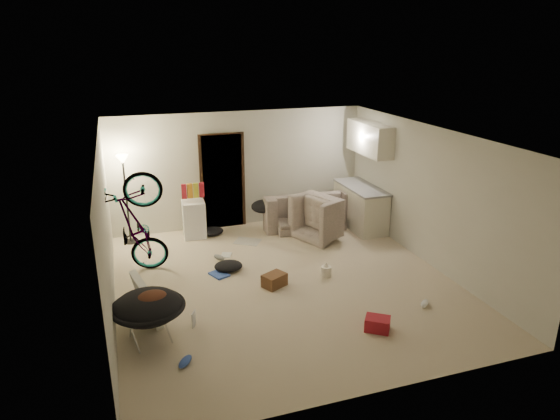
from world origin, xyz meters
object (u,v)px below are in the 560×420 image
object	(u,v)px
floor_lamp	(125,180)
drink_case_a	(274,280)
kitchen_counter	(360,207)
bicycle	(138,246)
tv_box	(146,299)
drink_case_b	(377,324)
juicer	(326,270)
mini_fridge	(194,219)
saucer_chair	(149,313)
armchair	(327,220)
sofa	(306,213)

from	to	relation	value
floor_lamp	drink_case_a	size ratio (longest dim) A/B	4.80
kitchen_counter	bicycle	size ratio (longest dim) A/B	0.79
floor_lamp	tv_box	bearing A→B (deg)	-88.14
tv_box	drink_case_b	xyz separation A→B (m)	(3.07, -1.39, -0.20)
tv_box	drink_case_b	size ratio (longest dim) A/B	2.64
drink_case_a	juicer	xyz separation A→B (m)	(0.97, 0.07, -0.00)
mini_fridge	tv_box	size ratio (longest dim) A/B	0.85
bicycle	saucer_chair	size ratio (longest dim) A/B	1.91
bicycle	juicer	world-z (taller)	bicycle
drink_case_b	juicer	size ratio (longest dim) A/B	1.33
bicycle	juicer	bearing A→B (deg)	-103.13
armchair	tv_box	distance (m)	4.43
mini_fridge	drink_case_b	xyz separation A→B (m)	(1.88, -4.37, -0.28)
floor_lamp	juicer	distance (m)	4.30
saucer_chair	juicer	distance (m)	3.25
drink_case_a	juicer	size ratio (longest dim) A/B	1.47
kitchen_counter	juicer	bearing A→B (deg)	-129.67
saucer_chair	drink_case_a	bearing A→B (deg)	25.01
sofa	armchair	distance (m)	0.72
mini_fridge	juicer	world-z (taller)	mini_fridge
bicycle	drink_case_a	bearing A→B (deg)	-112.91
drink_case_b	saucer_chair	bearing A→B (deg)	-158.60
saucer_chair	drink_case_a	world-z (taller)	saucer_chair
mini_fridge	floor_lamp	bearing A→B (deg)	178.67
bicycle	sofa	bearing A→B (deg)	-62.57
armchair	bicycle	bearing A→B (deg)	75.80
saucer_chair	drink_case_a	size ratio (longest dim) A/B	2.65
sofa	juicer	distance (m)	2.54
armchair	juicer	distance (m)	1.97
sofa	saucer_chair	world-z (taller)	saucer_chair
tv_box	juicer	bearing A→B (deg)	-3.88
mini_fridge	tv_box	world-z (taller)	mini_fridge
sofa	saucer_chair	bearing A→B (deg)	46.15
armchair	mini_fridge	xyz separation A→B (m)	(-2.66, 0.78, 0.05)
floor_lamp	armchair	distance (m)	4.16
bicycle	saucer_chair	world-z (taller)	bicycle
kitchen_counter	saucer_chair	world-z (taller)	kitchen_counter
sofa	drink_case_a	xyz separation A→B (m)	(-1.54, -2.54, -0.18)
sofa	tv_box	bearing A→B (deg)	40.48
kitchen_counter	sofa	world-z (taller)	kitchen_counter
saucer_chair	drink_case_a	distance (m)	2.33
saucer_chair	drink_case_b	size ratio (longest dim) A/B	2.93
sofa	bicycle	world-z (taller)	bicycle
armchair	kitchen_counter	bearing A→B (deg)	-98.80
bicycle	tv_box	bearing A→B (deg)	-172.39
sofa	tv_box	distance (m)	4.63
bicycle	juicer	size ratio (longest dim) A/B	7.40
saucer_chair	mini_fridge	bearing A→B (deg)	71.78
floor_lamp	kitchen_counter	xyz separation A→B (m)	(4.83, -0.65, -0.87)
mini_fridge	kitchen_counter	bearing A→B (deg)	-5.73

